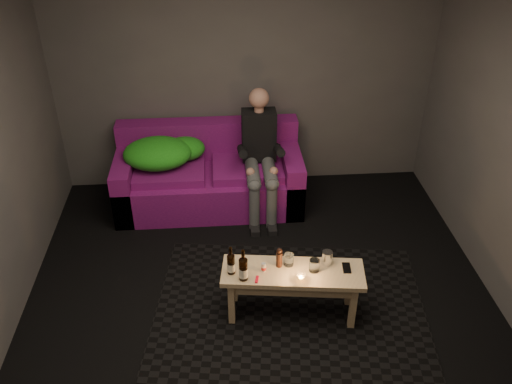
% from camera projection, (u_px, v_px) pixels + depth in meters
% --- Properties ---
extents(floor, '(4.50, 4.50, 0.00)m').
position_uv_depth(floor, '(263.00, 321.00, 4.45)').
color(floor, black).
rests_on(floor, ground).
extents(room, '(4.50, 4.50, 4.50)m').
position_uv_depth(room, '(259.00, 113.00, 3.95)').
color(room, silver).
rests_on(room, ground).
extents(rug, '(2.44, 1.91, 0.01)m').
position_uv_depth(rug, '(290.00, 308.00, 4.56)').
color(rug, black).
rests_on(rug, floor).
extents(sofa, '(1.93, 0.87, 0.83)m').
position_uv_depth(sofa, '(209.00, 177.00, 5.78)').
color(sofa, '#640D66').
rests_on(sofa, floor).
extents(green_blanket, '(0.85, 0.58, 0.29)m').
position_uv_depth(green_blanket, '(162.00, 152.00, 5.57)').
color(green_blanket, '#1E8A19').
rests_on(green_blanket, sofa).
extents(person, '(0.35, 0.80, 1.29)m').
position_uv_depth(person, '(260.00, 152.00, 5.48)').
color(person, black).
rests_on(person, sofa).
extents(coffee_table, '(1.16, 0.50, 0.46)m').
position_uv_depth(coffee_table, '(293.00, 279.00, 4.32)').
color(coffee_table, tan).
rests_on(coffee_table, rug).
extents(beer_bottle_a, '(0.06, 0.06, 0.25)m').
position_uv_depth(beer_bottle_a, '(231.00, 264.00, 4.21)').
color(beer_bottle_a, black).
rests_on(beer_bottle_a, coffee_table).
extents(beer_bottle_b, '(0.07, 0.07, 0.28)m').
position_uv_depth(beer_bottle_b, '(243.00, 269.00, 4.14)').
color(beer_bottle_b, black).
rests_on(beer_bottle_b, coffee_table).
extents(salt_shaker, '(0.04, 0.04, 0.08)m').
position_uv_depth(salt_shaker, '(264.00, 267.00, 4.25)').
color(salt_shaker, silver).
rests_on(salt_shaker, coffee_table).
extents(pepper_mill, '(0.06, 0.06, 0.13)m').
position_uv_depth(pepper_mill, '(279.00, 259.00, 4.29)').
color(pepper_mill, black).
rests_on(pepper_mill, coffee_table).
extents(tumbler_back, '(0.08, 0.08, 0.10)m').
position_uv_depth(tumbler_back, '(289.00, 260.00, 4.31)').
color(tumbler_back, white).
rests_on(tumbler_back, coffee_table).
extents(tealight, '(0.07, 0.07, 0.05)m').
position_uv_depth(tealight, '(301.00, 278.00, 4.17)').
color(tealight, white).
rests_on(tealight, coffee_table).
extents(tumbler_front, '(0.10, 0.10, 0.10)m').
position_uv_depth(tumbler_front, '(314.00, 265.00, 4.25)').
color(tumbler_front, white).
rests_on(tumbler_front, coffee_table).
extents(steel_cup, '(0.10, 0.10, 0.12)m').
position_uv_depth(steel_cup, '(327.00, 258.00, 4.32)').
color(steel_cup, silver).
rests_on(steel_cup, coffee_table).
extents(smartphone, '(0.08, 0.13, 0.01)m').
position_uv_depth(smartphone, '(347.00, 268.00, 4.30)').
color(smartphone, black).
rests_on(smartphone, coffee_table).
extents(red_lighter, '(0.04, 0.08, 0.01)m').
position_uv_depth(red_lighter, '(257.00, 279.00, 4.18)').
color(red_lighter, red).
rests_on(red_lighter, coffee_table).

